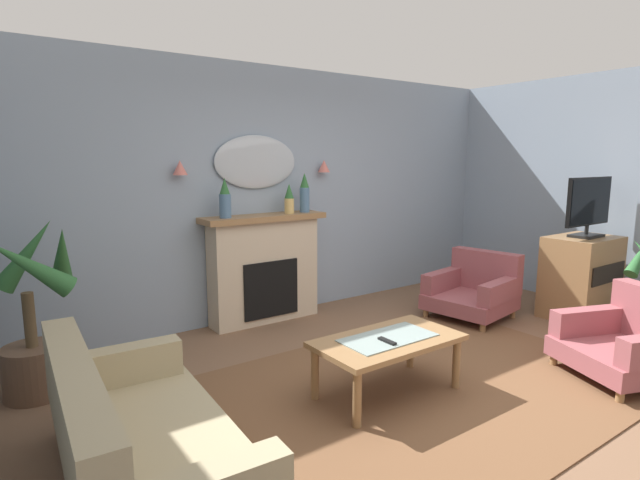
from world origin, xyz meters
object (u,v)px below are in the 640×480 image
Objects in this scene: armchair_in_corner at (474,289)px; wall_sconce_left at (180,168)px; mantel_vase_right at (289,199)px; coffee_table at (388,345)px; tv_cabinet at (581,277)px; fireplace at (265,269)px; wall_mirror at (256,162)px; wall_sconce_right at (324,166)px; tv_flatscreen at (589,205)px; armchair_near_fireplace at (632,341)px; potted_plant_tall_palm at (30,319)px; mantel_vase_left at (305,193)px; floral_couch at (131,436)px; mantel_vase_centre at (225,200)px; tv_remote at (387,341)px.

wall_sconce_left is at bearing 155.29° from armchair_in_corner.
mantel_vase_right is 0.29× the size of coffee_table.
wall_sconce_left is 4.44m from tv_cabinet.
wall_mirror is (0.00, 0.14, 1.14)m from fireplace.
wall_sconce_right reaches higher than tv_flatscreen.
coffee_table is 2.02m from armchair_near_fireplace.
wall_mirror is 1.07× the size of tv_cabinet.
armchair_in_corner is 4.29m from potted_plant_tall_palm.
mantel_vase_left is 3.08m from tv_flatscreen.
tv_cabinet is (4.89, 0.19, 0.13)m from floral_couch.
mantel_vase_centre is 2.26m from coffee_table.
wall_sconce_right reaches higher than mantel_vase_right.
wall_sconce_left is (-0.85, -0.05, -0.05)m from wall_mirror.
fireplace is 1.02× the size of potted_plant_tall_palm.
wall_sconce_left reaches higher than mantel_vase_left.
tv_remote is at bearing -157.49° from armchair_in_corner.
coffee_table is (0.34, -2.01, -0.96)m from mantel_vase_centre.
fireplace is 3.40× the size of mantel_vase_centre.
floral_couch is at bearing -117.06° from wall_sconce_left.
mantel_vase_left reaches higher than coffee_table.
mantel_vase_left is 0.25× the size of floral_couch.
floral_couch is at bearing -131.39° from wall_mirror.
tv_remote is 0.17× the size of armchair_in_corner.
wall_sconce_left is at bearing 109.17° from coffee_table.
mantel_vase_right is 1.21m from wall_sconce_left.
tv_cabinet is at bearing -34.80° from wall_mirror.
coffee_table is 1.05× the size of armchair_near_fireplace.
wall_mirror is at bearing 20.70° from mantel_vase_centre.
mantel_vase_left is 2.37m from tv_remote.
tv_remote is 0.15× the size of armchair_near_fireplace.
tv_cabinet is 1.07× the size of tv_flatscreen.
potted_plant_tall_palm reaches higher than tv_cabinet.
tv_flatscreen is at bearing -35.66° from mantel_vase_right.
wall_mirror reaches higher than fireplace.
fireplace reaches higher than tv_cabinet.
floral_couch is 1.68× the size of armchair_near_fireplace.
mantel_vase_right is 2.30× the size of wall_sconce_left.
tv_flatscreen is at bearing -15.03° from potted_plant_tall_palm.
fireplace is at bearing -173.84° from wall_sconce_right.
mantel_vase_centre is 0.52m from wall_sconce_left.
tv_flatscreen reaches higher than tv_cabinet.
fireplace is 0.80m from mantel_vase_right.
mantel_vase_left is 2.32m from coffee_table.
wall_mirror is 3.79m from tv_cabinet.
mantel_vase_centre is 0.60m from wall_mirror.
wall_sconce_left is 1.86m from potted_plant_tall_palm.
wall_mirror reaches higher than armchair_near_fireplace.
armchair_in_corner is at bearing -34.31° from wall_mirror.
armchair_in_corner is (1.98, -1.21, -0.27)m from fireplace.
tv_flatscreen is at bearing -35.07° from wall_mirror.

